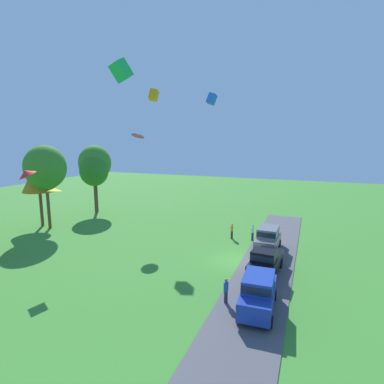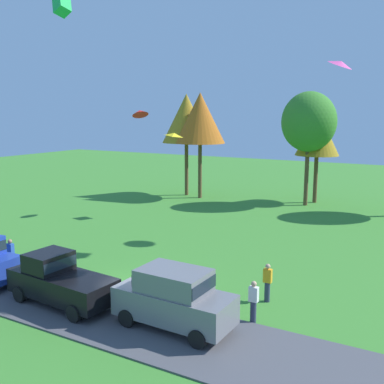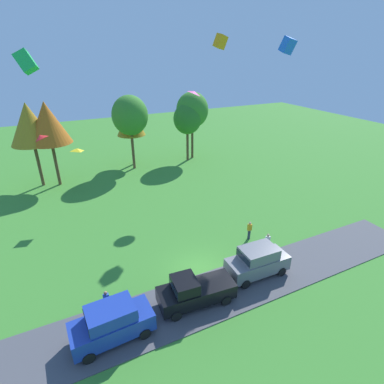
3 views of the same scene
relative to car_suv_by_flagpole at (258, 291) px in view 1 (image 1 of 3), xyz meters
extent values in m
plane|color=#3D842D|center=(7.11, 3.00, -1.30)|extent=(120.00, 120.00, 0.00)
cube|color=#4C4C51|center=(7.11, 0.44, -1.27)|extent=(36.00, 4.40, 0.06)
cube|color=#1E389E|center=(0.00, 0.00, -0.35)|extent=(4.68, 2.11, 1.10)
cube|color=#1E389E|center=(0.00, 0.00, 0.62)|extent=(2.68, 1.88, 0.84)
cube|color=#19232D|center=(0.00, 0.00, 0.62)|extent=(2.73, 1.85, 0.46)
cylinder|color=black|center=(-1.52, -0.97, -0.90)|extent=(0.69, 0.27, 0.68)
cylinder|color=black|center=(-1.60, 0.83, -0.90)|extent=(0.69, 0.27, 0.68)
cylinder|color=black|center=(1.60, -0.83, -0.90)|extent=(0.69, 0.27, 0.68)
cylinder|color=black|center=(1.52, 0.97, -0.90)|extent=(0.69, 0.27, 0.68)
cube|color=black|center=(5.49, 0.31, -0.40)|extent=(5.13, 2.27, 1.00)
cube|color=black|center=(4.69, 0.37, 0.50)|extent=(1.63, 1.87, 0.80)
cube|color=#19232D|center=(4.69, 0.37, 0.50)|extent=(1.66, 1.83, 0.44)
cylinder|color=black|center=(3.72, -0.46, -0.90)|extent=(0.70, 0.29, 0.68)
cylinder|color=black|center=(3.86, 1.34, -0.90)|extent=(0.70, 0.29, 0.68)
cylinder|color=black|center=(7.11, -0.71, -0.90)|extent=(0.70, 0.29, 0.68)
cylinder|color=black|center=(7.25, 1.08, -0.90)|extent=(0.70, 0.29, 0.68)
cube|color=slate|center=(10.73, 0.85, -0.35)|extent=(4.65, 2.03, 1.10)
cube|color=slate|center=(10.73, 0.85, 0.62)|extent=(2.65, 1.83, 0.84)
cube|color=#19232D|center=(10.73, 0.85, 0.62)|extent=(2.70, 1.80, 0.46)
cylinder|color=black|center=(9.14, -0.01, -0.90)|extent=(0.69, 0.26, 0.68)
cylinder|color=black|center=(9.19, 1.80, -0.90)|extent=(0.69, 0.26, 0.68)
cylinder|color=black|center=(12.27, -0.09, -0.90)|extent=(0.69, 0.26, 0.68)
cylinder|color=black|center=(12.32, 1.71, -0.90)|extent=(0.69, 0.26, 0.68)
cylinder|color=#2D334C|center=(0.09, 2.06, -0.86)|extent=(0.24, 0.24, 0.88)
cube|color=#2851AD|center=(0.09, 2.06, -0.12)|extent=(0.36, 0.22, 0.60)
sphere|color=#9E7051|center=(0.09, 2.06, 0.30)|extent=(0.22, 0.22, 0.22)
cylinder|color=#2D334C|center=(12.96, 4.93, -0.86)|extent=(0.24, 0.24, 0.88)
cube|color=orange|center=(12.96, 4.93, -0.12)|extent=(0.36, 0.22, 0.60)
sphere|color=tan|center=(12.96, 4.93, 0.30)|extent=(0.22, 0.22, 0.22)
cylinder|color=#2D334C|center=(13.18, 2.75, -0.86)|extent=(0.24, 0.24, 0.88)
cube|color=white|center=(13.18, 2.75, -0.12)|extent=(0.36, 0.22, 0.60)
sphere|color=tan|center=(13.18, 2.75, 0.30)|extent=(0.22, 0.22, 0.22)
cylinder|color=brown|center=(8.74, 26.34, 1.32)|extent=(0.36, 0.36, 5.23)
ellipsoid|color=#387F28|center=(8.74, 26.34, 6.05)|extent=(4.71, 4.71, 5.18)
cylinder|color=brown|center=(9.14, 27.97, 0.87)|extent=(0.36, 0.36, 4.33)
cone|color=olive|center=(9.14, 27.97, 4.98)|extent=(3.89, 3.89, 3.89)
cylinder|color=brown|center=(16.93, 26.16, 0.91)|extent=(0.36, 0.36, 4.42)
ellipsoid|color=#2D7023|center=(16.93, 26.16, 4.91)|extent=(3.98, 3.98, 4.38)
cylinder|color=brown|center=(18.05, 26.86, 1.28)|extent=(0.36, 0.36, 5.15)
ellipsoid|color=#387F28|center=(18.05, 26.86, 5.94)|extent=(4.64, 4.64, 5.10)
cone|color=red|center=(-1.92, 16.39, 6.83)|extent=(1.82, 1.81, 0.90)
cube|color=blue|center=(18.51, 9.18, 14.14)|extent=(1.17, 1.20, 1.57)
pyramid|color=yellow|center=(0.93, 16.84, 5.16)|extent=(1.38, 1.29, 0.41)
cube|color=green|center=(-1.62, 8.23, 13.18)|extent=(1.30, 1.16, 1.51)
cube|color=orange|center=(15.64, 15.57, 14.53)|extent=(1.34, 1.15, 1.56)
cone|color=#EA4C9E|center=(13.18, 16.37, 9.79)|extent=(1.80, 1.81, 0.83)
camera|label=1|loc=(-17.33, -2.54, 9.07)|focal=28.00mm
camera|label=2|loc=(19.15, -12.73, 6.81)|focal=42.00mm
camera|label=3|loc=(-1.17, -12.79, 13.82)|focal=28.00mm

